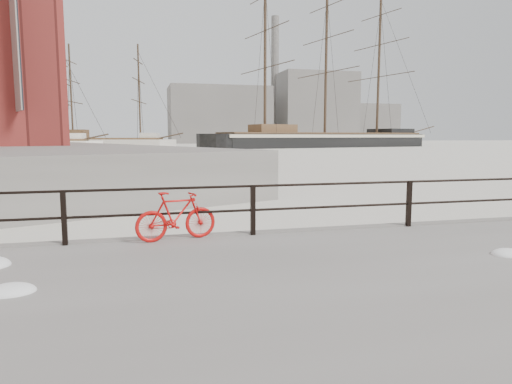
{
  "coord_description": "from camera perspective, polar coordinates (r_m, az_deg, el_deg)",
  "views": [
    {
      "loc": [
        -5.66,
        -8.82,
        2.31
      ],
      "look_at": [
        -3.01,
        1.5,
        1.0
      ],
      "focal_mm": 32.0,
      "sensor_mm": 36.0,
      "label": 1
    }
  ],
  "objects": [
    {
      "name": "smokestack",
      "position": [
        166.98,
        2.38,
        13.78
      ],
      "size": [
        2.8,
        2.8,
        44.0
      ],
      "primitive_type": "cylinder",
      "color": "gray",
      "rests_on": "ground"
    },
    {
      "name": "schooner_left",
      "position": [
        80.29,
        -25.99,
        4.66
      ],
      "size": [
        22.6,
        11.33,
        16.97
      ],
      "primitive_type": null,
      "rotation": [
        0.0,
        0.0,
        -0.06
      ],
      "color": "white",
      "rests_on": "ground"
    },
    {
      "name": "barque_black",
      "position": [
        96.51,
        8.56,
        5.56
      ],
      "size": [
        65.8,
        34.82,
        35.3
      ],
      "primitive_type": null,
      "rotation": [
        0.0,
        0.0,
        0.24
      ],
      "color": "black",
      "rests_on": "ground"
    },
    {
      "name": "schooner_mid",
      "position": [
        88.65,
        -18.09,
        5.17
      ],
      "size": [
        28.96,
        17.27,
        19.64
      ],
      "primitive_type": null,
      "rotation": [
        0.0,
        0.0,
        -0.23
      ],
      "color": "beige",
      "rests_on": "ground"
    },
    {
      "name": "industrial_mid",
      "position": [
        165.63,
        7.25,
        10.31
      ],
      "size": [
        26.0,
        20.0,
        24.0
      ],
      "primitive_type": "cube",
      "color": "gray",
      "rests_on": "ground"
    },
    {
      "name": "ground",
      "position": [
        10.73,
        17.96,
        -5.77
      ],
      "size": [
        400.0,
        400.0,
        0.0
      ],
      "primitive_type": "plane",
      "color": "white",
      "rests_on": "ground"
    },
    {
      "name": "bicycle",
      "position": [
        8.72,
        -9.94,
        -2.96
      ],
      "size": [
        1.56,
        0.53,
        0.93
      ],
      "primitive_type": "imported",
      "rotation": [
        0.0,
        0.0,
        0.2
      ],
      "color": "red",
      "rests_on": "promenade"
    },
    {
      "name": "industrial_west",
      "position": [
        151.16,
        -4.66,
        9.52
      ],
      "size": [
        32.0,
        18.0,
        18.0
      ],
      "primitive_type": "cube",
      "color": "gray",
      "rests_on": "ground"
    },
    {
      "name": "industrial_east",
      "position": [
        179.57,
        13.54,
        8.31
      ],
      "size": [
        20.0,
        16.0,
        14.0
      ],
      "primitive_type": "cube",
      "color": "gray",
      "rests_on": "ground"
    },
    {
      "name": "guardrail",
      "position": [
        10.46,
        18.57,
        -1.38
      ],
      "size": [
        28.0,
        0.1,
        1.0
      ],
      "primitive_type": null,
      "color": "black",
      "rests_on": "promenade"
    }
  ]
}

